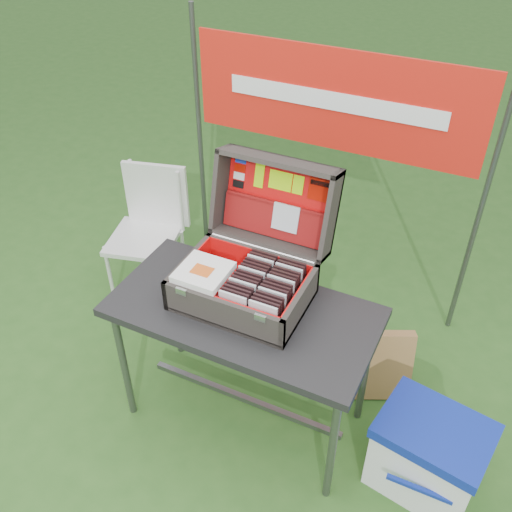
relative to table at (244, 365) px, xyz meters
The scene contains 95 objects.
ground 0.38m from the table, 114.28° to the left, with size 80.00×80.00×0.00m, color #2B561E.
table is the anchor object (origin of this frame).
table_top 0.35m from the table, ahead, with size 1.20×0.60×0.04m, color #2C2C2D.
table_leg_fl 0.59m from the table, 156.04° to the right, with size 0.04×0.04×0.71m, color #59595B.
table_leg_fr 0.59m from the table, 23.96° to the right, with size 0.04×0.04×0.71m, color #59595B.
table_leg_bl 0.59m from the table, 156.04° to the left, with size 0.04×0.04×0.71m, color #59595B.
table_leg_br 0.59m from the table, 23.96° to the left, with size 0.04×0.04×0.71m, color #59595B.
table_brace 0.25m from the table, 90.00° to the left, with size 1.05×0.03×0.03m, color #59595B.
suitcase 0.65m from the table, 103.85° to the left, with size 0.58×0.57×0.53m, color #403B36, non-canonical shape.
suitcase_base_bottom 0.39m from the table, 118.45° to the left, with size 0.58×0.41×0.02m, color #403B36.
suitcase_base_wall_front 0.47m from the table, 100.64° to the right, with size 0.58×0.02×0.15m, color #403B36.
suitcase_base_wall_back 0.51m from the table, 96.33° to the left, with size 0.58×0.02×0.15m, color #403B36.
suitcase_base_wall_left 0.55m from the table, behind, with size 0.02×0.41×0.15m, color #403B36.
suitcase_base_wall_right 0.52m from the table, 11.34° to the left, with size 0.02×0.41×0.15m, color #403B36.
suitcase_liner_floor 0.40m from the table, 118.45° to the left, with size 0.53×0.37×0.01m, color red.
suitcase_latch_left 0.58m from the table, 143.75° to the right, with size 0.05×0.01×0.03m, color silver.
suitcase_latch_right 0.56m from the table, 44.57° to the right, with size 0.05×0.01×0.03m, color silver.
suitcase_hinge 0.59m from the table, 96.05° to the left, with size 0.02×0.02×0.52m, color silver.
suitcase_lid_back 0.82m from the table, 93.47° to the left, with size 0.58×0.41×0.02m, color #403B36.
suitcase_lid_rim_far 1.00m from the table, 93.57° to the left, with size 0.58×0.02×0.15m, color #403B36.
suitcase_lid_rim_near 0.62m from the table, 94.65° to the left, with size 0.58×0.02×0.15m, color #403B36.
suitcase_lid_rim_left 0.86m from the table, 128.33° to the left, with size 0.02×0.41×0.15m, color #403B36.
suitcase_lid_rim_right 0.84m from the table, 57.00° to the left, with size 0.02×0.41×0.15m, color #403B36.
suitcase_lid_liner 0.82m from the table, 93.58° to the left, with size 0.53×0.36×0.01m, color red.
suitcase_liner_wall_front 0.48m from the table, 101.79° to the right, with size 0.53×0.01×0.13m, color red.
suitcase_liner_wall_back 0.52m from the table, 96.72° to the left, with size 0.53×0.01×0.13m, color red.
suitcase_liner_wall_left 0.55m from the table, behind, with size 0.01×0.37×0.13m, color red.
suitcase_liner_wall_right 0.52m from the table, 12.01° to the left, with size 0.01×0.37×0.13m, color red.
suitcase_lid_pocket 0.72m from the table, 93.97° to the left, with size 0.51×0.16×0.03m, color maroon.
suitcase_pocket_edge 0.80m from the table, 93.82° to the left, with size 0.50×0.02×0.02m, color maroon.
suitcase_pocket_cd 0.75m from the table, 84.82° to the left, with size 0.13×0.13×0.01m, color silver.
lid_sticker_cc_a 0.99m from the table, 117.00° to the left, with size 0.06×0.03×0.00m, color #1933B2.
lid_sticker_cc_b 0.95m from the table, 117.53° to the left, with size 0.06×0.03×0.00m, color #AF0E00.
lid_sticker_cc_c 0.91m from the table, 118.08° to the left, with size 0.06×0.03×0.00m, color white.
lid_sticker_cc_d 0.88m from the table, 118.65° to the left, with size 0.06×0.03×0.00m, color black.
lid_card_neon_tall 0.92m from the table, 106.62° to the left, with size 0.05×0.11×0.00m, color #A9F008.
lid_card_neon_main 0.91m from the table, 93.43° to the left, with size 0.11×0.09×0.00m, color #A9F008.
lid_card_neon_small 0.91m from the table, 82.41° to the left, with size 0.05×0.09×0.00m, color #A9F008.
lid_sticker_band 0.92m from the table, 70.18° to the left, with size 0.10×0.10×0.00m, color #AF0E00.
lid_sticker_band_bar 0.95m from the table, 70.49° to the left, with size 0.09×0.02×0.00m, color black.
cd_left_0 0.49m from the table, 85.31° to the right, with size 0.13×0.01×0.15m, color silver.
cd_left_1 0.48m from the table, 84.07° to the right, with size 0.13×0.01×0.15m, color black.
cd_left_2 0.48m from the table, 81.96° to the right, with size 0.13×0.01×0.15m, color black.
cd_left_3 0.48m from the table, 77.54° to the right, with size 0.13×0.01×0.15m, color black.
cd_left_4 0.48m from the table, 63.14° to the right, with size 0.13×0.01×0.15m, color silver.
cd_left_5 0.48m from the table, 29.95° to the left, with size 0.13×0.01×0.15m, color black.
cd_left_6 0.48m from the table, 72.27° to the left, with size 0.13×0.01×0.15m, color black.
cd_left_7 0.48m from the table, 80.01° to the left, with size 0.13×0.01×0.15m, color black.
cd_left_8 0.48m from the table, 83.07° to the left, with size 0.13×0.01×0.15m, color silver.
cd_left_9 0.49m from the table, 84.70° to the left, with size 0.13×0.01×0.15m, color black.
cd_left_10 0.49m from the table, 85.71° to the left, with size 0.13×0.01×0.15m, color black.
cd_left_11 0.50m from the table, 86.40° to the left, with size 0.13×0.01×0.15m, color black.
cd_left_12 0.50m from the table, 86.89° to the left, with size 0.13×0.01×0.15m, color silver.
cd_left_13 0.51m from the table, 87.27° to the left, with size 0.13×0.01×0.15m, color black.
cd_left_14 0.52m from the table, 87.57° to the left, with size 0.13×0.01×0.15m, color black.
cd_right_0 0.51m from the table, 36.18° to the right, with size 0.13×0.01×0.15m, color silver.
cd_right_1 0.51m from the table, 30.03° to the right, with size 0.13×0.01×0.15m, color black.
cd_right_2 0.50m from the table, 23.02° to the right, with size 0.13×0.01×0.15m, color black.
cd_right_3 0.50m from the table, 15.20° to the right, with size 0.13×0.01×0.15m, color black.
cd_right_4 0.50m from the table, ahead, with size 0.13×0.01×0.15m, color silver.
cd_right_5 0.50m from the table, ahead, with size 0.13×0.01×0.15m, color black.
cd_right_6 0.50m from the table, 10.64° to the left, with size 0.13×0.01×0.15m, color black.
cd_right_7 0.50m from the table, 18.83° to the left, with size 0.13×0.01×0.15m, color black.
cd_right_8 0.50m from the table, 26.30° to the left, with size 0.13×0.01×0.15m, color silver.
cd_right_9 0.51m from the table, 32.92° to the left, with size 0.13×0.01×0.15m, color black.
cd_right_10 0.51m from the table, 38.68° to the left, with size 0.13×0.01×0.15m, color black.
cd_right_11 0.52m from the table, 43.64° to the left, with size 0.13×0.01×0.15m, color black.
cd_right_12 0.52m from the table, 47.90° to the left, with size 0.13×0.01×0.15m, color silver.
cd_right_13 0.53m from the table, 51.56° to the left, with size 0.13×0.01×0.15m, color black.
cd_right_14 0.54m from the table, 54.72° to the left, with size 0.13×0.01×0.15m, color black.
songbook_0 0.56m from the table, behind, with size 0.22×0.22×0.01m, color white.
songbook_1 0.57m from the table, behind, with size 0.22×0.22×0.01m, color white.
songbook_2 0.57m from the table, behind, with size 0.22×0.22×0.01m, color white.
songbook_3 0.57m from the table, behind, with size 0.22×0.22×0.01m, color white.
songbook_4 0.58m from the table, behind, with size 0.22×0.22×0.01m, color white.
songbook_5 0.58m from the table, behind, with size 0.22×0.22×0.01m, color white.
songbook_graphic 0.59m from the table, 168.12° to the right, with size 0.09×0.07×0.00m, color #D85919.
cooler 0.93m from the table, ahead, with size 0.47×0.36×0.42m, color white, non-canonical shape.
cooler_body 0.94m from the table, ahead, with size 0.45×0.34×0.36m, color white.
cooler_lid 0.92m from the table, ahead, with size 0.47×0.36×0.06m, color navy.
cooler_handle 0.95m from the table, 11.00° to the right, with size 0.28×0.02×0.02m, color navy.
chair 1.14m from the table, 149.24° to the left, with size 0.39×0.43×0.87m, color silver, non-canonical shape.
chair_seat 1.14m from the table, 149.24° to the left, with size 0.39×0.39×0.03m, color silver.
chair_backrest 1.27m from the table, 141.81° to the left, with size 0.39×0.03×0.41m, color silver.
chair_leg_fl 1.23m from the table, 160.12° to the left, with size 0.02×0.02×0.44m, color silver.
chair_leg_fr 0.92m from the table, 152.92° to the left, with size 0.02×0.02×0.44m, color silver.
chair_leg_bl 1.37m from the table, 146.80° to the left, with size 0.02×0.02×0.44m, color silver.
chair_leg_br 1.11m from the table, 137.23° to the left, with size 0.02×0.02×0.44m, color silver.
chair_upright_left 1.40m from the table, 146.12° to the left, with size 0.02×0.02×0.41m, color silver.
chair_upright_right 1.15m from the table, 136.49° to the left, with size 0.02×0.02×0.41m, color silver.
cardboard_box 0.72m from the table, 37.93° to the left, with size 0.38×0.06×0.40m, color olive.
banner_post_left 1.50m from the table, 127.41° to the left, with size 0.03×0.03×1.70m, color #59595B.
banner_post_right 1.48m from the table, 53.40° to the left, with size 0.03×0.03×1.70m, color #59595B.
banner 1.45m from the table, 90.64° to the left, with size 1.60×0.01×0.55m, color red.
banner_text 1.44m from the table, 90.65° to the left, with size 1.20×0.00×0.10m, color white.
Camera 1 is at (0.87, -1.68, 2.49)m, focal length 40.00 mm.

